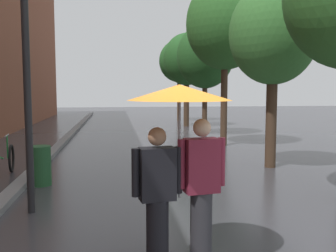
{
  "coord_description": "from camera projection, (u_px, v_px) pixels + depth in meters",
  "views": [
    {
      "loc": [
        -1.18,
        -4.49,
        2.06
      ],
      "look_at": [
        -0.18,
        2.77,
        1.35
      ],
      "focal_mm": 40.77,
      "sensor_mm": 36.0,
      "label": 1
    }
  ],
  "objects": [
    {
      "name": "street_tree_2",
      "position": [
        225.0,
        24.0,
        13.6
      ],
      "size": [
        2.79,
        2.79,
        6.02
      ],
      "color": "#473323",
      "rests_on": "ground"
    },
    {
      "name": "kerb_strip",
      "position": [
        62.0,
        143.0,
        14.2
      ],
      "size": [
        0.3,
        36.0,
        0.12
      ],
      "primitive_type": "cube",
      "color": "slate",
      "rests_on": "ground"
    },
    {
      "name": "couple_under_umbrella",
      "position": [
        180.0,
        144.0,
        4.36
      ],
      "size": [
        1.19,
        1.19,
        2.11
      ],
      "color": "black",
      "rests_on": "ground"
    },
    {
      "name": "street_tree_4",
      "position": [
        187.0,
        60.0,
        20.92
      ],
      "size": [
        2.56,
        2.56,
        5.12
      ],
      "color": "#473323",
      "rests_on": "ground"
    },
    {
      "name": "street_tree_1",
      "position": [
        273.0,
        35.0,
        9.78
      ],
      "size": [
        2.27,
        2.27,
        4.8
      ],
      "color": "#473323",
      "rests_on": "ground"
    },
    {
      "name": "street_lamp_post",
      "position": [
        27.0,
        68.0,
        6.15
      ],
      "size": [
        0.24,
        0.24,
        4.09
      ],
      "color": "black",
      "rests_on": "ground"
    },
    {
      "name": "street_tree_3",
      "position": [
        205.0,
        56.0,
        17.13
      ],
      "size": [
        2.56,
        2.56,
        5.0
      ],
      "color": "#473323",
      "rests_on": "ground"
    },
    {
      "name": "street_tree_5",
      "position": [
        179.0,
        61.0,
        24.54
      ],
      "size": [
        2.58,
        2.58,
        5.24
      ],
      "color": "#473323",
      "rests_on": "ground"
    },
    {
      "name": "litter_bin",
      "position": [
        41.0,
        166.0,
        8.16
      ],
      "size": [
        0.44,
        0.44,
        0.85
      ],
      "primitive_type": "cylinder",
      "color": "#1E4C28",
      "rests_on": "ground"
    }
  ]
}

